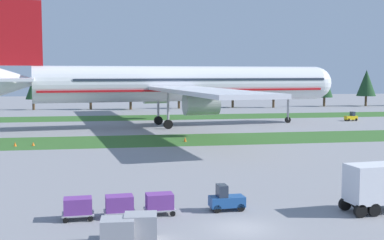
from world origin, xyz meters
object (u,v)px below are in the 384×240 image
at_px(uld_container_0, 118,231).
at_px(taxiway_marker_0, 185,139).
at_px(pushback_tractor, 351,117).
at_px(baggage_tug, 226,200).
at_px(taxiway_marker_1, 15,144).
at_px(cargo_dolly_second, 119,204).
at_px(taxiway_marker_2, 33,144).
at_px(airliner, 174,84).
at_px(cargo_dolly_third, 78,207).
at_px(cargo_dolly_lead, 160,202).
at_px(uld_container_1, 141,227).

xyz_separation_m(uld_container_0, taxiway_marker_0, (11.14, 44.64, -0.45)).
height_order(pushback_tractor, uld_container_0, pushback_tractor).
relative_size(baggage_tug, taxiway_marker_1, 4.32).
xyz_separation_m(taxiway_marker_0, taxiway_marker_1, (-24.29, -0.74, -0.03)).
bearing_deg(cargo_dolly_second, taxiway_marker_2, -166.95).
height_order(baggage_tug, cargo_dolly_second, baggage_tug).
xyz_separation_m(baggage_tug, taxiway_marker_1, (-21.36, 37.61, -0.51)).
xyz_separation_m(airliner, baggage_tug, (-4.32, -60.25, -7.39)).
bearing_deg(cargo_dolly_third, cargo_dolly_second, 90.00).
relative_size(airliner, uld_container_0, 41.33).
bearing_deg(airliner, taxiway_marker_1, -55.64).
height_order(cargo_dolly_third, taxiway_marker_1, cargo_dolly_third).
height_order(taxiway_marker_1, taxiway_marker_2, taxiway_marker_1).
height_order(airliner, baggage_tug, airliner).
bearing_deg(cargo_dolly_lead, taxiway_marker_0, 165.31).
bearing_deg(cargo_dolly_second, uld_container_1, 9.20).
bearing_deg(taxiway_marker_0, baggage_tug, -94.38).
xyz_separation_m(airliner, cargo_dolly_third, (-15.13, -60.83, -7.28)).
height_order(uld_container_1, taxiway_marker_1, uld_container_1).
xyz_separation_m(cargo_dolly_lead, taxiway_marker_2, (-13.90, 37.99, -0.65)).
distance_m(baggage_tug, cargo_dolly_second, 7.93).
distance_m(cargo_dolly_lead, taxiway_marker_2, 40.46).
bearing_deg(taxiway_marker_2, taxiway_marker_0, 1.66).
xyz_separation_m(uld_container_1, taxiway_marker_1, (-14.59, 43.33, -0.51)).
distance_m(airliner, cargo_dolly_lead, 61.67).
bearing_deg(baggage_tug, pushback_tractor, 143.36).
height_order(cargo_dolly_third, uld_container_0, uld_container_0).
distance_m(pushback_tractor, taxiway_marker_0, 48.33).
bearing_deg(baggage_tug, cargo_dolly_lead, -90.00).
bearing_deg(cargo_dolly_third, cargo_dolly_lead, 90.00).
bearing_deg(cargo_dolly_third, uld_container_1, 35.17).
distance_m(cargo_dolly_second, taxiway_marker_1, 40.34).
bearing_deg(taxiway_marker_2, cargo_dolly_lead, -69.90).
bearing_deg(uld_container_1, cargo_dolly_lead, 72.21).
xyz_separation_m(uld_container_0, taxiway_marker_1, (-13.16, 43.89, -0.48)).
relative_size(uld_container_0, taxiway_marker_1, 3.24).
height_order(airliner, taxiway_marker_1, airliner).
bearing_deg(taxiway_marker_1, uld_container_1, -71.39).
bearing_deg(cargo_dolly_second, cargo_dolly_lead, 90.00).
bearing_deg(taxiway_marker_2, taxiway_marker_1, -177.43).
bearing_deg(airliner, uld_container_0, -17.70).
distance_m(cargo_dolly_second, uld_container_1, 5.42).
xyz_separation_m(uld_container_1, taxiway_marker_2, (-12.15, 43.44, -0.54)).
xyz_separation_m(taxiway_marker_0, taxiway_marker_2, (-21.86, -0.63, -0.07)).
relative_size(cargo_dolly_third, taxiway_marker_0, 3.33).
bearing_deg(airliner, cargo_dolly_third, -21.01).
distance_m(cargo_dolly_third, taxiway_marker_2, 39.15).
distance_m(cargo_dolly_second, taxiway_marker_2, 39.70).
bearing_deg(uld_container_0, uld_container_1, 21.66).
distance_m(baggage_tug, pushback_tractor, 78.10).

